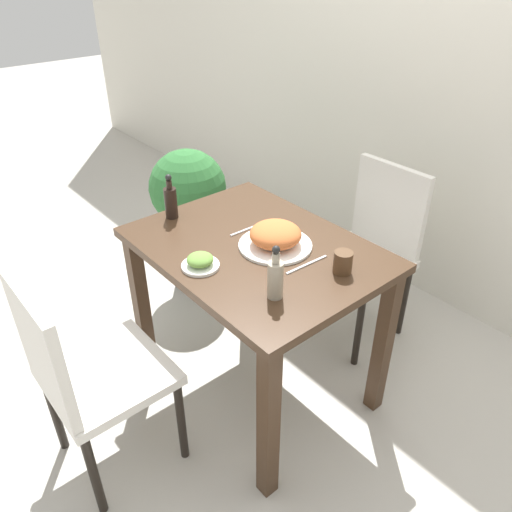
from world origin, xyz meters
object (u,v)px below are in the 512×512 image
(chair_far, at_px, (371,244))
(drink_cup, at_px, (343,262))
(food_plate, at_px, (275,237))
(potted_plant_left, at_px, (189,201))
(sauce_bottle, at_px, (171,201))
(side_plate, at_px, (200,262))
(chair_near, at_px, (84,371))
(condiment_bottle, at_px, (275,278))

(chair_far, height_order, drink_cup, chair_far)
(food_plate, distance_m, drink_cup, 0.30)
(drink_cup, height_order, potted_plant_left, drink_cup)
(food_plate, bearing_deg, sauce_bottle, -159.51)
(potted_plant_left, bearing_deg, sauce_bottle, -39.02)
(side_plate, bearing_deg, potted_plant_left, 149.64)
(chair_near, bearing_deg, drink_cup, -115.61)
(food_plate, height_order, side_plate, food_plate)
(side_plate, relative_size, potted_plant_left, 0.17)
(chair_near, bearing_deg, potted_plant_left, -50.38)
(food_plate, distance_m, side_plate, 0.32)
(food_plate, xyz_separation_m, side_plate, (-0.07, -0.31, -0.02))
(side_plate, height_order, sauce_bottle, sauce_bottle)
(drink_cup, distance_m, condiment_bottle, 0.29)
(chair_near, relative_size, food_plate, 3.09)
(side_plate, distance_m, condiment_bottle, 0.33)
(chair_far, distance_m, potted_plant_left, 1.03)
(chair_far, relative_size, food_plate, 3.09)
(side_plate, bearing_deg, chair_far, 87.05)
(potted_plant_left, bearing_deg, condiment_bottle, -19.61)
(side_plate, bearing_deg, food_plate, 77.36)
(chair_far, bearing_deg, drink_cup, -62.82)
(side_plate, height_order, potted_plant_left, potted_plant_left)
(potted_plant_left, bearing_deg, side_plate, -30.36)
(condiment_bottle, xyz_separation_m, potted_plant_left, (-1.18, 0.42, -0.30))
(drink_cup, bearing_deg, potted_plant_left, 173.66)
(chair_far, height_order, sauce_bottle, sauce_bottle)
(chair_far, relative_size, condiment_bottle, 4.49)
(side_plate, height_order, drink_cup, drink_cup)
(chair_near, relative_size, condiment_bottle, 4.49)
(chair_far, bearing_deg, chair_near, -94.01)
(condiment_bottle, bearing_deg, side_plate, -163.87)
(chair_far, xyz_separation_m, condiment_bottle, (0.26, -0.89, 0.34))
(drink_cup, relative_size, sauce_bottle, 0.42)
(food_plate, relative_size, drink_cup, 3.46)
(side_plate, xyz_separation_m, condiment_bottle, (0.31, 0.09, 0.05))
(sauce_bottle, distance_m, condiment_bottle, 0.72)
(food_plate, relative_size, sauce_bottle, 1.46)
(chair_near, height_order, food_plate, chair_near)
(chair_near, distance_m, chair_far, 1.46)
(side_plate, relative_size, sauce_bottle, 0.71)
(potted_plant_left, bearing_deg, drink_cup, -6.34)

